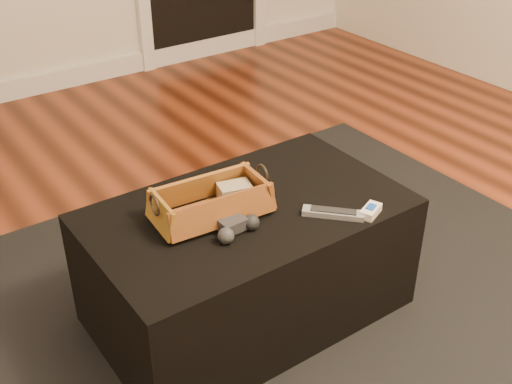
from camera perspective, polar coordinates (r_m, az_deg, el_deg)
floor at (r=2.05m, az=4.69°, el=-16.62°), size 5.00×5.50×0.01m
baseboard at (r=4.14m, az=-20.28°, el=8.65°), size 5.00×0.04×0.12m
area_rug at (r=2.23m, az=0.03°, el=-11.22°), size 2.60×2.00×0.01m
ottoman at (r=2.13m, az=-0.76°, el=-6.17°), size 1.00×0.60×0.42m
tv_remote at (r=1.94m, az=-4.27°, el=-1.87°), size 0.19×0.05×0.02m
cloth_bundle at (r=2.01m, az=-1.91°, el=-0.01°), size 0.11×0.09×0.05m
wicker_basket at (r=1.95m, az=-3.99°, el=-1.04°), size 0.38×0.22×0.13m
game_controller at (r=1.87m, az=-1.75°, el=-3.15°), size 0.15×0.09×0.05m
silver_remote at (r=1.98m, az=6.89°, el=-1.87°), size 0.16×0.17×0.02m
cream_gadget at (r=2.00m, az=10.16°, el=-1.66°), size 0.09×0.07×0.03m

